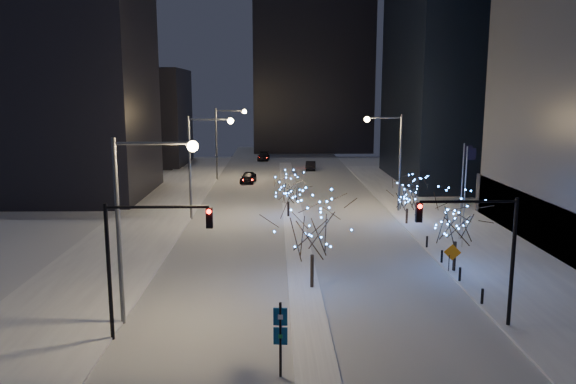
{
  "coord_description": "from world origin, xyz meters",
  "views": [
    {
      "loc": [
        -1.8,
        -26.67,
        12.3
      ],
      "look_at": [
        -0.85,
        14.02,
        5.0
      ],
      "focal_mm": 35.0,
      "sensor_mm": 36.0,
      "label": 1
    }
  ],
  "objects_px": {
    "holiday_tree_plaza_far": "(408,193)",
    "construction_sign": "(452,255)",
    "traffic_signal_west": "(140,248)",
    "holiday_tree_median_near": "(312,227)",
    "car_near": "(248,177)",
    "wayfinding_sign": "(280,332)",
    "street_lamp_w_far": "(224,134)",
    "street_lamp_w_near": "(138,205)",
    "traffic_signal_east": "(484,240)",
    "car_mid": "(311,165)",
    "car_far": "(264,156)",
    "street_lamp_w_mid": "(200,153)",
    "holiday_tree_plaza_near": "(456,219)",
    "street_lamp_east": "(392,150)",
    "holiday_tree_median_far": "(288,188)"
  },
  "relations": [
    {
      "from": "street_lamp_w_mid",
      "to": "holiday_tree_plaza_far",
      "type": "distance_m",
      "value": 19.94
    },
    {
      "from": "car_near",
      "to": "car_far",
      "type": "bearing_deg",
      "value": 94.13
    },
    {
      "from": "traffic_signal_west",
      "to": "car_mid",
      "type": "height_order",
      "value": "traffic_signal_west"
    },
    {
      "from": "traffic_signal_east",
      "to": "street_lamp_w_near",
      "type": "bearing_deg",
      "value": 176.79
    },
    {
      "from": "street_lamp_w_far",
      "to": "construction_sign",
      "type": "height_order",
      "value": "street_lamp_w_far"
    },
    {
      "from": "car_mid",
      "to": "street_lamp_w_far",
      "type": "bearing_deg",
      "value": 43.56
    },
    {
      "from": "street_lamp_east",
      "to": "holiday_tree_median_far",
      "type": "xyz_separation_m",
      "value": [
        -10.58,
        -2.48,
        -3.5
      ]
    },
    {
      "from": "traffic_signal_west",
      "to": "holiday_tree_median_far",
      "type": "bearing_deg",
      "value": 73.91
    },
    {
      "from": "street_lamp_w_far",
      "to": "car_mid",
      "type": "bearing_deg",
      "value": 37.84
    },
    {
      "from": "street_lamp_w_far",
      "to": "holiday_tree_plaza_far",
      "type": "xyz_separation_m",
      "value": [
        19.44,
        -27.79,
        -3.48
      ]
    },
    {
      "from": "car_near",
      "to": "holiday_tree_median_far",
      "type": "relative_size",
      "value": 0.97
    },
    {
      "from": "wayfinding_sign",
      "to": "construction_sign",
      "type": "bearing_deg",
      "value": 55.02
    },
    {
      "from": "traffic_signal_west",
      "to": "holiday_tree_median_near",
      "type": "height_order",
      "value": "traffic_signal_west"
    },
    {
      "from": "car_far",
      "to": "holiday_tree_median_near",
      "type": "height_order",
      "value": "holiday_tree_median_near"
    },
    {
      "from": "holiday_tree_plaza_far",
      "to": "construction_sign",
      "type": "distance_m",
      "value": 14.3
    },
    {
      "from": "street_lamp_w_near",
      "to": "traffic_signal_east",
      "type": "bearing_deg",
      "value": -3.21
    },
    {
      "from": "holiday_tree_plaza_near",
      "to": "holiday_tree_plaza_far",
      "type": "bearing_deg",
      "value": 90.0
    },
    {
      "from": "car_far",
      "to": "holiday_tree_plaza_far",
      "type": "bearing_deg",
      "value": -70.9
    },
    {
      "from": "holiday_tree_plaza_far",
      "to": "holiday_tree_median_near",
      "type": "bearing_deg",
      "value": -120.26
    },
    {
      "from": "street_lamp_w_far",
      "to": "street_lamp_east",
      "type": "relative_size",
      "value": 1.0
    },
    {
      "from": "street_lamp_w_mid",
      "to": "car_mid",
      "type": "relative_size",
      "value": 2.33
    },
    {
      "from": "street_lamp_w_mid",
      "to": "wayfinding_sign",
      "type": "xyz_separation_m",
      "value": [
        7.34,
        -30.96,
        -4.39
      ]
    },
    {
      "from": "car_far",
      "to": "holiday_tree_plaza_far",
      "type": "distance_m",
      "value": 52.37
    },
    {
      "from": "traffic_signal_west",
      "to": "construction_sign",
      "type": "distance_m",
      "value": 21.53
    },
    {
      "from": "traffic_signal_east",
      "to": "holiday_tree_median_near",
      "type": "distance_m",
      "value": 10.42
    },
    {
      "from": "street_lamp_east",
      "to": "traffic_signal_east",
      "type": "relative_size",
      "value": 1.43
    },
    {
      "from": "traffic_signal_east",
      "to": "construction_sign",
      "type": "bearing_deg",
      "value": 81.42
    },
    {
      "from": "street_lamp_w_far",
      "to": "car_far",
      "type": "bearing_deg",
      "value": 77.31
    },
    {
      "from": "street_lamp_w_far",
      "to": "wayfinding_sign",
      "type": "distance_m",
      "value": 56.61
    },
    {
      "from": "street_lamp_w_far",
      "to": "holiday_tree_plaza_far",
      "type": "relative_size",
      "value": 2.1
    },
    {
      "from": "street_lamp_w_near",
      "to": "car_near",
      "type": "relative_size",
      "value": 2.23
    },
    {
      "from": "street_lamp_w_near",
      "to": "traffic_signal_east",
      "type": "height_order",
      "value": "street_lamp_w_near"
    },
    {
      "from": "holiday_tree_median_near",
      "to": "wayfinding_sign",
      "type": "bearing_deg",
      "value": -100.77
    },
    {
      "from": "construction_sign",
      "to": "holiday_tree_median_far",
      "type": "bearing_deg",
      "value": 133.59
    },
    {
      "from": "street_lamp_w_far",
      "to": "holiday_tree_plaza_near",
      "type": "distance_m",
      "value": 46.23
    },
    {
      "from": "car_mid",
      "to": "holiday_tree_plaza_near",
      "type": "xyz_separation_m",
      "value": [
        6.58,
        -51.84,
        3.08
      ]
    },
    {
      "from": "street_lamp_east",
      "to": "construction_sign",
      "type": "height_order",
      "value": "street_lamp_east"
    },
    {
      "from": "holiday_tree_plaza_near",
      "to": "holiday_tree_plaza_far",
      "type": "distance_m",
      "value": 14.08
    },
    {
      "from": "car_near",
      "to": "holiday_tree_median_near",
      "type": "bearing_deg",
      "value": -74.2
    },
    {
      "from": "holiday_tree_median_near",
      "to": "wayfinding_sign",
      "type": "xyz_separation_m",
      "value": [
        -2.1,
        -11.02,
        -1.96
      ]
    },
    {
      "from": "street_lamp_w_near",
      "to": "car_near",
      "type": "xyz_separation_m",
      "value": [
        3.47,
        47.23,
        -5.74
      ]
    },
    {
      "from": "street_lamp_w_mid",
      "to": "street_lamp_w_far",
      "type": "bearing_deg",
      "value": 90.0
    },
    {
      "from": "street_lamp_w_mid",
      "to": "traffic_signal_west",
      "type": "relative_size",
      "value": 1.43
    },
    {
      "from": "street_lamp_w_mid",
      "to": "holiday_tree_plaza_far",
      "type": "height_order",
      "value": "street_lamp_w_mid"
    },
    {
      "from": "traffic_signal_east",
      "to": "holiday_tree_median_far",
      "type": "relative_size",
      "value": 1.51
    },
    {
      "from": "car_far",
      "to": "holiday_tree_median_near",
      "type": "xyz_separation_m",
      "value": [
        4.37,
        -67.45,
        3.34
      ]
    },
    {
      "from": "street_lamp_east",
      "to": "traffic_signal_west",
      "type": "bearing_deg",
      "value": -121.69
    },
    {
      "from": "traffic_signal_east",
      "to": "wayfinding_sign",
      "type": "xyz_separation_m",
      "value": [
        -10.54,
        -4.95,
        -2.65
      ]
    },
    {
      "from": "street_lamp_w_near",
      "to": "traffic_signal_east",
      "type": "xyz_separation_m",
      "value": [
        17.88,
        -1.0,
        -1.74
      ]
    },
    {
      "from": "street_lamp_w_near",
      "to": "holiday_tree_plaza_near",
      "type": "height_order",
      "value": "street_lamp_w_near"
    }
  ]
}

